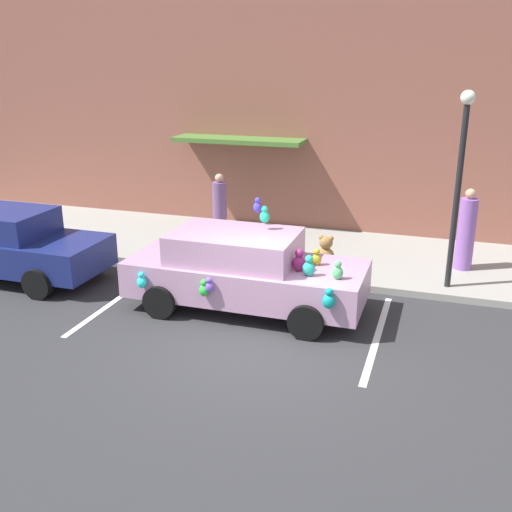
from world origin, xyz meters
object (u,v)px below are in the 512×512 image
street_lamp_post (460,171)px  pedestrian_walking_past (220,210)px  plush_covered_car (244,270)px  parked_sedan_behind (6,243)px  teddy_bear_on_sidewalk (326,254)px  pedestrian_near_shopfront (466,233)px

street_lamp_post → pedestrian_walking_past: bearing=164.5°
plush_covered_car → parked_sedan_behind: 5.57m
parked_sedan_behind → pedestrian_walking_past: (3.63, 3.65, 0.17)m
plush_covered_car → parked_sedan_behind: bearing=179.7°
teddy_bear_on_sidewalk → pedestrian_near_shopfront: 3.15m
parked_sedan_behind → street_lamp_post: (9.34, 2.06, 1.78)m
teddy_bear_on_sidewalk → plush_covered_car: bearing=-116.5°
plush_covered_car → street_lamp_post: (3.77, 2.09, 1.78)m
pedestrian_near_shopfront → street_lamp_post: bearing=-103.3°
pedestrian_walking_past → street_lamp_post: bearing=-15.5°
parked_sedan_behind → street_lamp_post: size_ratio=1.11×
plush_covered_car → teddy_bear_on_sidewalk: bearing=63.5°
parked_sedan_behind → pedestrian_walking_past: bearing=45.1°
pedestrian_near_shopfront → parked_sedan_behind: bearing=-161.0°
pedestrian_near_shopfront → pedestrian_walking_past: size_ratio=1.05×
parked_sedan_behind → teddy_bear_on_sidewalk: 7.08m
teddy_bear_on_sidewalk → pedestrian_walking_past: 3.41m
pedestrian_near_shopfront → pedestrian_walking_past: pedestrian_near_shopfront is taller
plush_covered_car → pedestrian_walking_past: 4.16m
plush_covered_car → teddy_bear_on_sidewalk: plush_covered_car is taller
parked_sedan_behind → teddy_bear_on_sidewalk: size_ratio=5.45×
street_lamp_post → pedestrian_walking_past: street_lamp_post is taller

